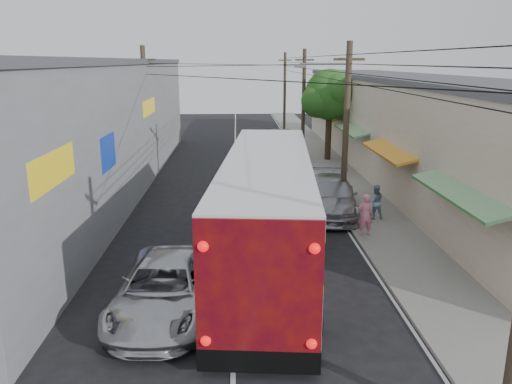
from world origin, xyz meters
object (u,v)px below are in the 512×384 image
Objects in this scene: coach_bus at (268,209)px; parked_car_far at (282,138)px; parked_suv at (330,196)px; pedestrian_near at (365,215)px; parked_car_mid at (287,152)px; pedestrian_far at (375,202)px; jeepney at (165,288)px.

coach_bus is 25.65m from parked_car_far.
pedestrian_near is (0.80, -3.46, 0.14)m from parked_suv.
pedestrian_far reaches higher than parked_car_mid.
pedestrian_near reaches higher than jeepney.
jeepney reaches higher than parked_car_mid.
parked_suv is 19.51m from parked_car_far.
jeepney is at bearing -126.17° from coach_bus.
jeepney is 3.53× the size of pedestrian_far.
coach_bus is 7.95× the size of pedestrian_near.
parked_car_mid is at bearing 87.39° from coach_bus.
parked_suv is at bearing -80.82° from pedestrian_near.
pedestrian_near reaches higher than pedestrian_far.
pedestrian_far is at bearing 47.26° from coach_bus.
parked_car_far is (0.19, 6.50, 0.01)m from parked_car_mid.
coach_bus reaches higher than pedestrian_near.
jeepney is 1.38× the size of parked_car_mid.
parked_car_far is at bearing 84.93° from parked_car_mid.
pedestrian_far is at bearing -85.19° from parked_car_far.
parked_suv reaches higher than jeepney.
parked_car_mid is at bearing 78.81° from jeepney.
coach_bus is at bearing 27.08° from pedestrian_near.
pedestrian_far is at bearing -118.71° from pedestrian_near.
parked_car_far is at bearing -83.34° from pedestrian_far.
parked_suv is at bearing -90.07° from parked_car_far.
pedestrian_far is (2.43, -20.76, 0.22)m from parked_car_far.
coach_bus is 6.97m from parked_suv.
parked_suv is at bearing 65.58° from coach_bus.
parked_suv reaches higher than parked_car_mid.
jeepney is 0.96× the size of parked_suv.
parked_car_far is 23.00m from pedestrian_near.
jeepney is 23.32m from parked_car_mid.
parked_suv reaches higher than parked_car_far.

